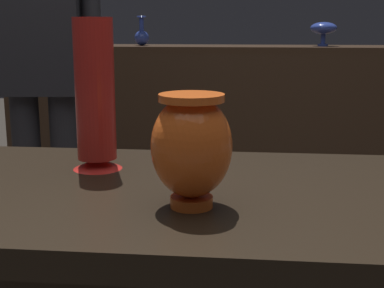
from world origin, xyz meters
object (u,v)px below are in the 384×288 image
object	(u,v)px
visitor_near_left	(40,50)
shelf_vase_left	(142,36)
vase_centerpiece	(192,146)
shelf_vase_right	(324,29)
vase_tall_behind	(95,98)

from	to	relation	value
visitor_near_left	shelf_vase_left	bearing A→B (deg)	-105.36
vase_centerpiece	shelf_vase_right	size ratio (longest dim) A/B	1.32
vase_tall_behind	shelf_vase_right	world-z (taller)	vase_tall_behind
vase_centerpiece	vase_tall_behind	world-z (taller)	vase_tall_behind
vase_centerpiece	shelf_vase_right	bearing A→B (deg)	77.60
vase_tall_behind	shelf_vase_left	world-z (taller)	shelf_vase_left
vase_centerpiece	shelf_vase_left	bearing A→B (deg)	103.01
shelf_vase_right	vase_tall_behind	bearing A→B (deg)	-109.62
shelf_vase_right	vase_centerpiece	bearing A→B (deg)	-102.40
vase_tall_behind	shelf_vase_left	bearing A→B (deg)	98.22
shelf_vase_right	visitor_near_left	world-z (taller)	visitor_near_left
vase_tall_behind	visitor_near_left	xyz separation A→B (m)	(-0.47, 0.90, 0.06)
vase_centerpiece	visitor_near_left	size ratio (longest dim) A/B	0.12
visitor_near_left	vase_tall_behind	bearing A→B (deg)	110.31
vase_centerpiece	vase_tall_behind	distance (m)	0.34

